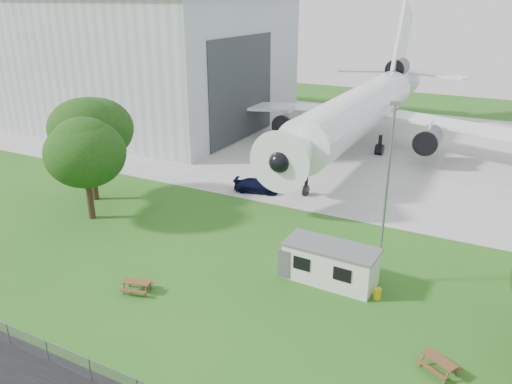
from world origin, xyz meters
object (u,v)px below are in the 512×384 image
at_px(hangar, 129,57).
at_px(picnic_east, 437,371).
at_px(airliner, 362,108).
at_px(site_cabin, 330,264).
at_px(picnic_west, 137,292).

distance_m(hangar, picnic_east, 63.72).
height_order(airliner, site_cabin, airliner).
height_order(site_cabin, picnic_east, site_cabin).
height_order(hangar, airliner, hangar).
xyz_separation_m(picnic_west, picnic_east, (18.42, 1.35, 0.00)).
xyz_separation_m(airliner, picnic_east, (15.16, -36.69, -5.27)).
height_order(hangar, site_cabin, hangar).
xyz_separation_m(airliner, site_cabin, (7.31, -31.01, -3.96)).
xyz_separation_m(hangar, airliner, (35.97, -0.14, -4.14)).
distance_m(hangar, airliner, 36.21).
height_order(picnic_west, picnic_east, same).
relative_size(hangar, airliner, 0.90).
relative_size(hangar, picnic_west, 23.89).
xyz_separation_m(site_cabin, picnic_west, (-10.56, -7.03, -1.31)).
height_order(hangar, picnic_west, hangar).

